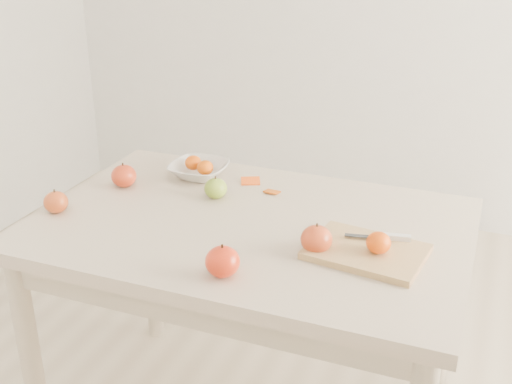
% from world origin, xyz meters
% --- Properties ---
extents(table, '(1.20, 0.80, 0.75)m').
position_xyz_m(table, '(0.00, 0.00, 0.65)').
color(table, '#C1AA92').
rests_on(table, ground).
extents(cutting_board, '(0.31, 0.24, 0.02)m').
position_xyz_m(cutting_board, '(0.34, -0.07, 0.76)').
color(cutting_board, tan).
rests_on(cutting_board, table).
extents(board_tangerine, '(0.06, 0.06, 0.05)m').
position_xyz_m(board_tangerine, '(0.37, -0.08, 0.80)').
color(board_tangerine, '#C85307').
rests_on(board_tangerine, cutting_board).
extents(fruit_bowl, '(0.19, 0.19, 0.05)m').
position_xyz_m(fruit_bowl, '(-0.28, 0.25, 0.77)').
color(fruit_bowl, silver).
rests_on(fruit_bowl, table).
extents(bowl_tangerine_near, '(0.05, 0.05, 0.05)m').
position_xyz_m(bowl_tangerine_near, '(-0.30, 0.26, 0.79)').
color(bowl_tangerine_near, '#DC6407').
rests_on(bowl_tangerine_near, fruit_bowl).
extents(bowl_tangerine_far, '(0.05, 0.05, 0.05)m').
position_xyz_m(bowl_tangerine_far, '(-0.25, 0.23, 0.79)').
color(bowl_tangerine_far, '#C93F07').
rests_on(bowl_tangerine_far, fruit_bowl).
extents(orange_peel_a, '(0.07, 0.07, 0.01)m').
position_xyz_m(orange_peel_a, '(-0.10, 0.26, 0.75)').
color(orange_peel_a, '#EA5110').
rests_on(orange_peel_a, table).
extents(orange_peel_b, '(0.05, 0.04, 0.01)m').
position_xyz_m(orange_peel_b, '(-0.01, 0.21, 0.75)').
color(orange_peel_b, '#C3510D').
rests_on(orange_peel_b, table).
extents(paring_knife, '(0.17, 0.06, 0.01)m').
position_xyz_m(paring_knife, '(0.39, 0.00, 0.78)').
color(paring_knife, white).
rests_on(paring_knife, cutting_board).
extents(apple_green, '(0.07, 0.07, 0.06)m').
position_xyz_m(apple_green, '(-0.15, 0.11, 0.78)').
color(apple_green, '#608D13').
rests_on(apple_green, table).
extents(apple_red_d, '(0.07, 0.07, 0.06)m').
position_xyz_m(apple_red_d, '(-0.54, -0.14, 0.78)').
color(apple_red_d, '#9E1B0C').
rests_on(apple_red_d, table).
extents(apple_red_e, '(0.08, 0.08, 0.07)m').
position_xyz_m(apple_red_e, '(0.22, -0.10, 0.79)').
color(apple_red_e, maroon).
rests_on(apple_red_e, table).
extents(apple_red_b, '(0.08, 0.08, 0.07)m').
position_xyz_m(apple_red_b, '(-0.46, 0.09, 0.79)').
color(apple_red_b, '#A2171B').
rests_on(apple_red_b, table).
extents(apple_red_c, '(0.08, 0.08, 0.08)m').
position_xyz_m(apple_red_c, '(0.05, -0.29, 0.79)').
color(apple_red_c, '#9C020B').
rests_on(apple_red_c, table).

